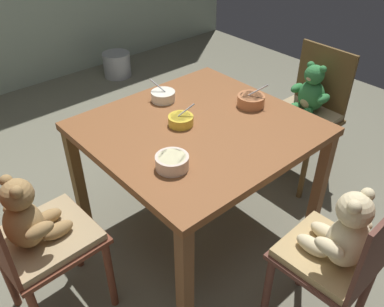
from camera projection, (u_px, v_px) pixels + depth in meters
name	position (u px, v px, depth m)	size (l,w,h in m)	color
ground_plane	(197.00, 229.00, 2.46)	(5.20, 5.20, 0.04)	#6D6B59
dining_table	(198.00, 139.00, 2.08)	(1.06, 1.00, 0.71)	brown
teddy_chair_near_right	(308.00, 105.00, 2.57)	(0.37, 0.42, 0.89)	brown
teddy_chair_near_left	(33.00, 231.00, 1.67)	(0.43, 0.40, 0.91)	brown
teddy_chair_near_front	(339.00, 248.00, 1.59)	(0.37, 0.38, 0.84)	brown
porridge_bowl_terracotta_near_right	(251.00, 100.00, 2.18)	(0.15, 0.15, 0.13)	#BF7548
porridge_bowl_cream_near_left	(172.00, 162.00, 1.73)	(0.15, 0.15, 0.06)	beige
porridge_bowl_yellow_center	(181.00, 120.00, 2.02)	(0.13, 0.13, 0.11)	yellow
porridge_bowl_white_far_center	(163.00, 96.00, 2.23)	(0.13, 0.13, 0.12)	white
metal_pail	(117.00, 65.00, 4.13)	(0.28, 0.28, 0.25)	#93969B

